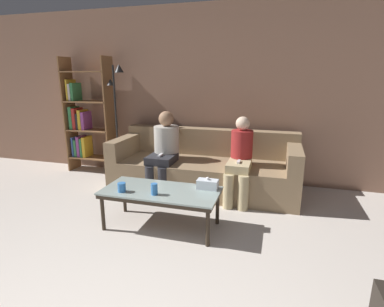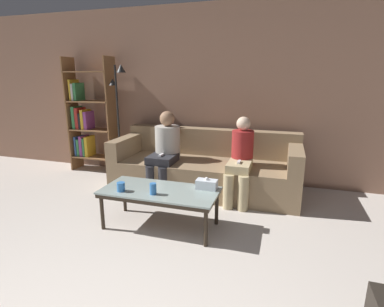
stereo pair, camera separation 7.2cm
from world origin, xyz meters
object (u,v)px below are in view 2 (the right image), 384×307
object	(u,v)px
coffee_table	(160,193)
cup_near_left	(153,189)
cup_near_right	(121,187)
standing_lamp	(119,110)
seated_person_mid_left	(241,158)
couch	(205,169)
bookshelf	(87,120)
tissue_box	(207,184)
seated_person_left_end	(165,149)

from	to	relation	value
coffee_table	cup_near_left	distance (m)	0.17
cup_near_right	standing_lamp	xyz separation A→B (m)	(-0.90, 1.56, 0.60)
coffee_table	seated_person_mid_left	world-z (taller)	seated_person_mid_left
coffee_table	couch	bearing A→B (deg)	81.97
coffee_table	bookshelf	size ratio (longest dim) A/B	0.65
couch	seated_person_mid_left	world-z (taller)	seated_person_mid_left
couch	standing_lamp	world-z (taller)	standing_lamp
cup_near_right	tissue_box	size ratio (longest dim) A/B	0.43
tissue_box	seated_person_mid_left	distance (m)	0.85
couch	coffee_table	bearing A→B (deg)	-98.03
coffee_table	standing_lamp	distance (m)	2.01
tissue_box	bookshelf	distance (m)	2.82
tissue_box	bookshelf	xyz separation A→B (m)	(-2.43, 1.37, 0.39)
cup_near_right	tissue_box	xyz separation A→B (m)	(0.83, 0.33, 0.00)
cup_near_right	seated_person_left_end	size ratio (longest dim) A/B	0.09
cup_near_left	bookshelf	distance (m)	2.60
coffee_table	cup_near_right	world-z (taller)	cup_near_right
coffee_table	seated_person_left_end	distance (m)	1.11
bookshelf	seated_person_left_end	world-z (taller)	bookshelf
coffee_table	cup_near_right	xyz separation A→B (m)	(-0.37, -0.16, 0.09)
standing_lamp	seated_person_left_end	bearing A→B (deg)	-22.09
coffee_table	cup_near_left	world-z (taller)	cup_near_left
coffee_table	tissue_box	size ratio (longest dim) A/B	5.58
bookshelf	standing_lamp	world-z (taller)	bookshelf
bookshelf	coffee_table	bearing A→B (deg)	-38.07
bookshelf	standing_lamp	xyz separation A→B (m)	(0.69, -0.14, 0.21)
cup_near_right	seated_person_left_end	world-z (taller)	seated_person_left_end
coffee_table	tissue_box	bearing A→B (deg)	20.11
tissue_box	standing_lamp	bearing A→B (deg)	144.71
tissue_box	standing_lamp	xyz separation A→B (m)	(-1.74, 1.23, 0.60)
coffee_table	bookshelf	world-z (taller)	bookshelf
bookshelf	couch	bearing A→B (deg)	-8.42
bookshelf	seated_person_left_end	size ratio (longest dim) A/B	1.69
seated_person_left_end	coffee_table	bearing A→B (deg)	-71.00
tissue_box	standing_lamp	size ratio (longest dim) A/B	0.13
seated_person_mid_left	seated_person_left_end	bearing A→B (deg)	177.78
standing_lamp	bookshelf	bearing A→B (deg)	168.47
tissue_box	bookshelf	world-z (taller)	bookshelf
couch	bookshelf	bearing A→B (deg)	171.58
tissue_box	bookshelf	size ratio (longest dim) A/B	0.12
standing_lamp	cup_near_left	bearing A→B (deg)	-50.63
tissue_box	standing_lamp	distance (m)	2.21
cup_near_left	seated_person_mid_left	bearing A→B (deg)	57.54
cup_near_right	seated_person_left_end	bearing A→B (deg)	89.33
cup_near_left	cup_near_right	bearing A→B (deg)	-176.45
cup_near_left	seated_person_mid_left	world-z (taller)	seated_person_mid_left
cup_near_right	standing_lamp	size ratio (longest dim) A/B	0.05
cup_near_right	bookshelf	xyz separation A→B (m)	(-1.60, 1.70, 0.40)
tissue_box	seated_person_left_end	distance (m)	1.19
couch	seated_person_mid_left	xyz separation A→B (m)	(0.53, -0.24, 0.26)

